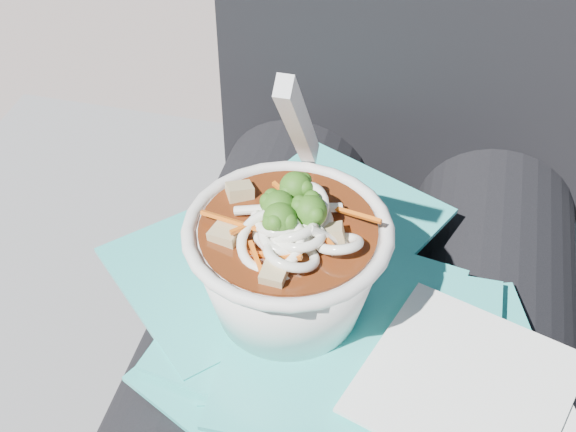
% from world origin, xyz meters
% --- Properties ---
extents(stone_ledge, '(1.00, 0.50, 0.42)m').
position_xyz_m(stone_ledge, '(0.00, 0.15, 0.21)').
color(stone_ledge, slate).
rests_on(stone_ledge, ground).
extents(lap, '(0.34, 0.48, 0.15)m').
position_xyz_m(lap, '(0.00, 0.00, 0.49)').
color(lap, black).
rests_on(lap, stone_ledge).
extents(person_body, '(0.34, 0.94, 0.97)m').
position_xyz_m(person_body, '(0.00, 0.09, 0.53)').
color(person_body, black).
rests_on(person_body, ground).
extents(plastic_bag, '(0.36, 0.36, 0.02)m').
position_xyz_m(plastic_bag, '(-0.02, -0.01, 0.57)').
color(plastic_bag, '#2CBAB2').
rests_on(plastic_bag, lap).
extents(napkins, '(0.16, 0.18, 0.01)m').
position_xyz_m(napkins, '(0.08, -0.06, 0.59)').
color(napkins, white).
rests_on(napkins, plastic_bag).
extents(udon_bowl, '(0.14, 0.15, 0.19)m').
position_xyz_m(udon_bowl, '(-0.05, -0.01, 0.63)').
color(udon_bowl, white).
rests_on(udon_bowl, plastic_bag).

